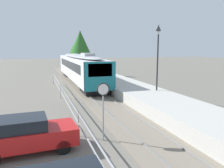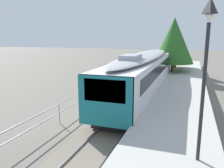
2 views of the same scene
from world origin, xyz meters
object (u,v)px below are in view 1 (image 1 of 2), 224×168
at_px(platform_lamp_mid_platform, 158,45).
at_px(speed_limit_sign, 103,97).
at_px(parked_hatchback_red, 27,134).
at_px(commuter_train, 80,66).

height_order(platform_lamp_mid_platform, speed_limit_sign, platform_lamp_mid_platform).
height_order(speed_limit_sign, parked_hatchback_red, speed_limit_sign).
xyz_separation_m(platform_lamp_mid_platform, speed_limit_sign, (-6.53, -6.55, -2.50)).
distance_m(speed_limit_sign, parked_hatchback_red, 3.65).
height_order(commuter_train, speed_limit_sign, commuter_train).
bearing_deg(parked_hatchback_red, platform_lamp_mid_platform, 33.95).
relative_size(commuter_train, parked_hatchback_red, 4.83).
xyz_separation_m(platform_lamp_mid_platform, parked_hatchback_red, (-9.93, -6.68, -3.83)).
bearing_deg(commuter_train, parked_hatchback_red, -106.90).
distance_m(platform_lamp_mid_platform, parked_hatchback_red, 12.57).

